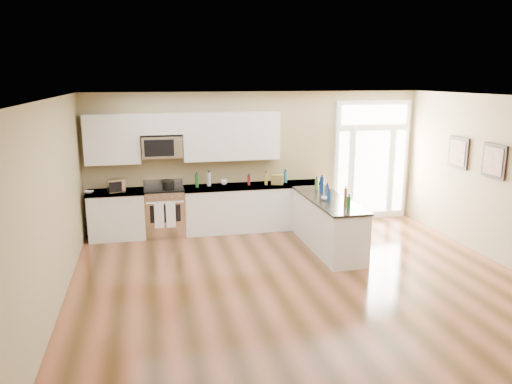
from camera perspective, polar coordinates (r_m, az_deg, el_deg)
ground at (r=7.14m, az=7.35°, el=-12.68°), size 8.00×8.00×0.00m
room_shell at (r=6.58m, az=7.78°, el=0.86°), size 8.00×8.00×8.00m
back_cabinet_left at (r=10.09m, az=-15.58°, el=-2.67°), size 1.10×0.66×0.94m
back_cabinet_right at (r=10.29m, az=-0.32°, el=-1.90°), size 2.85×0.66×0.94m
peninsula_cabinet at (r=9.25m, az=8.16°, el=-3.77°), size 0.69×2.32×0.94m
upper_cabinet_left at (r=9.96m, az=-16.12°, el=5.82°), size 1.04×0.33×0.95m
upper_cabinet_right at (r=10.08m, az=-2.83°, el=6.39°), size 1.94×0.33×0.95m
upper_cabinet_short at (r=9.91m, az=-10.81°, el=7.66°), size 0.82×0.33×0.40m
microwave at (r=9.92m, az=-10.70°, el=5.12°), size 0.78×0.41×0.42m
entry_door at (r=11.22m, az=13.03°, el=3.53°), size 1.70×0.10×2.60m
wall_art_near at (r=10.12m, az=22.12°, el=4.19°), size 0.05×0.58×0.58m
wall_art_far at (r=9.32m, az=25.56°, el=3.20°), size 0.05×0.58×0.58m
kitchen_range at (r=10.07m, az=-10.38°, el=-2.20°), size 0.77×0.69×1.08m
stockpot at (r=9.83m, az=-9.99°, el=0.80°), size 0.27×0.27×0.18m
toaster_oven at (r=9.85m, az=-15.72°, el=0.72°), size 0.36×0.31×0.26m
cardboard_box at (r=10.22m, az=2.46°, el=1.45°), size 0.28×0.24×0.20m
bowl_left at (r=9.94m, az=-18.55°, el=-0.01°), size 0.21×0.21×0.04m
bowl_peninsula at (r=8.98m, az=8.01°, el=-0.75°), size 0.21×0.21×0.05m
cup_counter at (r=10.19m, az=-3.69°, el=1.14°), size 0.17×0.17×0.11m
counter_bottles at (r=9.57m, az=3.23°, el=0.81°), size 2.39×2.44×0.30m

